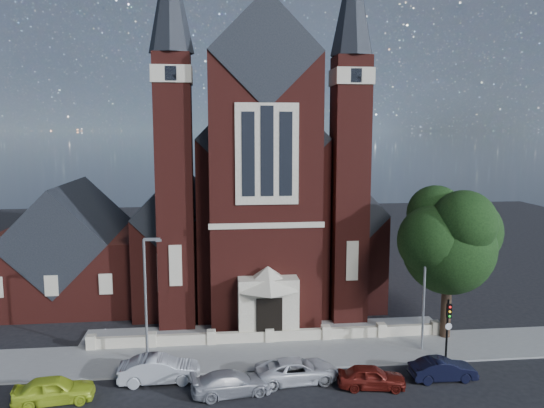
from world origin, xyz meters
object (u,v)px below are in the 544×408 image
(car_lime_van, at_px, (54,390))
(car_silver_a, at_px, (160,369))
(church, at_px, (252,197))
(traffic_signal, at_px, (448,321))
(car_silver_b, at_px, (232,383))
(car_dark_red, at_px, (371,377))
(car_navy, at_px, (443,369))
(parish_hall, at_px, (72,254))
(street_tree, at_px, (452,243))
(street_lamp_right, at_px, (426,284))
(street_lamp_left, at_px, (147,293))
(car_white_suv, at_px, (297,370))

(car_lime_van, xyz_separation_m, car_silver_a, (5.44, 1.75, 0.05))
(church, distance_m, car_lime_van, 27.44)
(traffic_signal, height_order, car_silver_b, traffic_signal)
(car_silver_a, distance_m, car_dark_red, 12.28)
(traffic_signal, bearing_deg, car_silver_b, -168.04)
(car_lime_van, xyz_separation_m, car_navy, (22.03, 0.21, -0.08))
(parish_hall, bearing_deg, car_navy, -35.32)
(street_tree, height_order, street_lamp_right, street_tree)
(car_silver_a, height_order, car_navy, car_silver_a)
(parish_hall, distance_m, traffic_signal, 31.20)
(car_silver_a, distance_m, car_navy, 16.66)
(traffic_signal, bearing_deg, car_dark_red, -152.35)
(street_tree, bearing_deg, church, 126.17)
(car_navy, bearing_deg, car_silver_b, 91.30)
(church, distance_m, parish_hall, 17.26)
(church, xyz_separation_m, street_lamp_right, (10.09, -18.94, -3.59))
(car_lime_van, bearing_deg, street_lamp_left, -53.47)
(street_lamp_left, bearing_deg, church, 67.34)
(street_tree, relative_size, car_white_suv, 2.20)
(street_lamp_right, distance_m, car_lime_van, 23.26)
(church, relative_size, parish_hall, 2.86)
(traffic_signal, xyz_separation_m, car_silver_b, (-13.85, -2.93, -1.93))
(parish_hall, height_order, car_lime_van, parish_hall)
(car_white_suv, distance_m, car_dark_red, 4.30)
(car_silver_b, xyz_separation_m, car_navy, (12.46, 0.37, -0.01))
(traffic_signal, distance_m, car_silver_b, 14.29)
(street_lamp_left, relative_size, car_silver_a, 1.73)
(traffic_signal, xyz_separation_m, car_dark_red, (-5.88, -3.08, -1.92))
(parish_hall, bearing_deg, car_lime_van, -78.98)
(car_navy, bearing_deg, street_lamp_left, 76.30)
(church, xyz_separation_m, street_lamp_left, (-7.91, -18.94, -3.59))
(street_lamp_right, distance_m, car_silver_a, 17.69)
(car_white_suv, bearing_deg, car_dark_red, -112.77)
(street_lamp_left, distance_m, traffic_signal, 19.08)
(car_lime_van, bearing_deg, church, -35.50)
(street_lamp_right, bearing_deg, car_silver_a, -171.34)
(street_lamp_left, relative_size, car_lime_van, 1.91)
(street_lamp_left, height_order, car_silver_a, street_lamp_left)
(car_silver_a, height_order, car_silver_b, car_silver_a)
(parish_hall, distance_m, car_dark_red, 28.38)
(traffic_signal, distance_m, car_lime_van, 23.66)
(parish_hall, xyz_separation_m, street_lamp_left, (8.09, -14.00, 0.59))
(street_lamp_left, bearing_deg, car_silver_a, -70.49)
(traffic_signal, bearing_deg, car_lime_van, -173.23)
(traffic_signal, distance_m, car_navy, 3.51)
(street_lamp_right, relative_size, car_silver_a, 1.73)
(church, relative_size, car_navy, 8.95)
(church, relative_size, car_silver_a, 7.44)
(church, bearing_deg, car_navy, -67.41)
(car_silver_a, xyz_separation_m, car_dark_red, (12.11, -2.05, -0.11))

